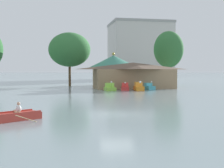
{
  "coord_description": "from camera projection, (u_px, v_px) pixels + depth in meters",
  "views": [
    {
      "loc": [
        -4.63,
        -22.12,
        3.22
      ],
      "look_at": [
        2.82,
        16.65,
        1.57
      ],
      "focal_mm": 47.95,
      "sensor_mm": 36.0,
      "label": 1
    }
  ],
  "objects": [
    {
      "name": "shoreline_tree_right",
      "position": [
        169.0,
        50.0,
        67.42
      ],
      "size": [
        6.67,
        6.67,
        12.33
      ],
      "color": "brown",
      "rests_on": "ground"
    },
    {
      "name": "rowboat_with_rower",
      "position": [
        15.0,
        116.0,
        19.73
      ],
      "size": [
        3.42,
        3.46,
        1.34
      ],
      "rotation": [
        0.0,
        0.0,
        3.76
      ],
      "color": "#B7382D",
      "rests_on": "ground"
    },
    {
      "name": "green_roof_pavilion",
      "position": [
        114.0,
        68.0,
        68.8
      ],
      "size": [
        11.73,
        11.73,
        7.64
      ],
      "color": "#993328",
      "rests_on": "ground"
    },
    {
      "name": "pedal_boat_lime",
      "position": [
        110.0,
        88.0,
        50.1
      ],
      "size": [
        1.79,
        2.38,
        1.65
      ],
      "rotation": [
        0.0,
        0.0,
        -1.49
      ],
      "color": "#8CCC3F",
      "rests_on": "ground"
    },
    {
      "name": "shoreline_tree_mid",
      "position": [
        70.0,
        50.0,
        65.05
      ],
      "size": [
        9.09,
        9.09,
        11.7
      ],
      "color": "brown",
      "rests_on": "ground"
    },
    {
      "name": "pedal_boat_red",
      "position": [
        125.0,
        87.0,
        50.96
      ],
      "size": [
        1.78,
        2.58,
        1.5
      ],
      "rotation": [
        0.0,
        0.0,
        -1.78
      ],
      "color": "red",
      "rests_on": "ground"
    },
    {
      "name": "pedal_boat_cyan",
      "position": [
        149.0,
        87.0,
        53.27
      ],
      "size": [
        1.64,
        2.92,
        1.55
      ],
      "rotation": [
        0.0,
        0.0,
        -1.46
      ],
      "color": "#4CB7CC",
      "rests_on": "ground"
    },
    {
      "name": "background_building_block",
      "position": [
        140.0,
        51.0,
        124.96
      ],
      "size": [
        24.36,
        19.25,
        23.57
      ],
      "color": "beige",
      "rests_on": "ground"
    },
    {
      "name": "pedal_boat_orange",
      "position": [
        139.0,
        87.0,
        50.4
      ],
      "size": [
        1.56,
        2.93,
        1.65
      ],
      "rotation": [
        0.0,
        0.0,
        -1.65
      ],
      "color": "orange",
      "rests_on": "ground"
    },
    {
      "name": "ground_plane",
      "position": [
        117.0,
        114.0,
        22.71
      ],
      "size": [
        2000.0,
        2000.0,
        0.0
      ],
      "primitive_type": "plane",
      "color": "gray"
    },
    {
      "name": "boathouse",
      "position": [
        133.0,
        75.0,
        57.21
      ],
      "size": [
        15.88,
        8.61,
        4.94
      ],
      "color": "#9E7F5B",
      "rests_on": "ground"
    }
  ]
}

